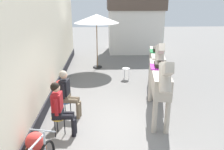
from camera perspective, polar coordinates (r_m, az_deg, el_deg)
ground_plane at (r=9.15m, az=1.97°, el=-2.70°), size 40.00×40.00×0.00m
pub_facade_wall at (r=7.46m, az=-16.87°, el=4.03°), size 0.34×14.00×3.40m
distant_cottage at (r=15.07m, az=5.52°, el=12.53°), size 3.40×2.60×3.50m
seated_visitor_near at (r=5.83m, az=-12.58°, el=-7.50°), size 0.61×0.49×1.39m
seated_visitor_far at (r=6.68m, az=-10.92°, el=-3.99°), size 0.61×0.48×1.39m
saddled_horse_near at (r=6.54m, az=11.55°, el=-0.95°), size 0.76×2.98×2.06m
saddled_horse_far at (r=8.54m, az=10.89°, el=3.59°), size 0.80×2.98×2.06m
flower_planter_near at (r=5.33m, az=-18.16°, el=-16.12°), size 0.43×0.43×0.64m
flower_planter_far at (r=8.16m, az=-12.41°, el=-3.28°), size 0.43×0.43×0.64m
cafe_parasol at (r=11.18m, az=-3.81°, el=13.53°), size 2.10×2.10×2.58m
spare_stool_white at (r=9.88m, az=3.45°, el=1.32°), size 0.32×0.32×0.46m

